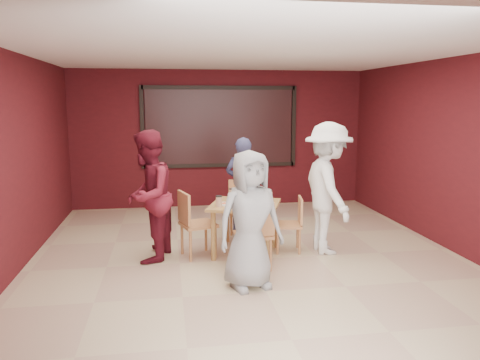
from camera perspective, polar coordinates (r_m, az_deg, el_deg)
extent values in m
plane|color=#C6B189|center=(6.58, 1.12, -9.67)|extent=(7.00, 7.00, 0.00)
cube|color=black|center=(9.64, -2.46, 6.49)|extent=(3.00, 0.02, 1.50)
cube|color=#AF7947|center=(6.64, 0.59, -3.07)|extent=(1.19, 1.19, 0.04)
cylinder|color=#AF7947|center=(7.15, -1.84, -5.17)|extent=(0.07, 0.07, 0.70)
cylinder|color=#AF7947|center=(7.04, 4.11, -5.44)|extent=(0.07, 0.07, 0.70)
cylinder|color=#AF7947|center=(6.46, -3.27, -6.82)|extent=(0.07, 0.07, 0.70)
cylinder|color=#AF7947|center=(6.33, 3.35, -7.17)|extent=(0.07, 0.07, 0.70)
cylinder|color=silver|center=(6.35, 1.03, -3.41)|extent=(0.24, 0.24, 0.01)
cone|color=#C78146|center=(6.35, 1.04, -3.28)|extent=(0.22, 0.22, 0.02)
cylinder|color=beige|center=(6.28, 2.34, -2.98)|extent=(0.09, 0.09, 0.14)
cylinder|color=black|center=(6.26, 2.34, -2.31)|extent=(0.09, 0.09, 0.01)
cylinder|color=silver|center=(6.92, 0.19, -2.33)|extent=(0.24, 0.24, 0.01)
cone|color=#C78146|center=(6.92, 0.19, -2.21)|extent=(0.22, 0.22, 0.02)
cylinder|color=beige|center=(6.98, -0.97, -1.70)|extent=(0.09, 0.09, 0.14)
cylinder|color=black|center=(6.96, -0.97, -1.09)|extent=(0.09, 0.09, 0.01)
cylinder|color=silver|center=(6.60, -1.93, -2.93)|extent=(0.24, 0.24, 0.01)
cone|color=#C78146|center=(6.59, -1.93, -2.81)|extent=(0.22, 0.22, 0.02)
cylinder|color=beige|center=(6.45, -2.58, -2.65)|extent=(0.09, 0.09, 0.14)
cylinder|color=black|center=(6.43, -2.59, -1.99)|extent=(0.09, 0.09, 0.01)
cylinder|color=silver|center=(6.69, 3.08, -2.76)|extent=(0.24, 0.24, 0.01)
cone|color=#C78146|center=(6.69, 3.08, -2.64)|extent=(0.22, 0.22, 0.02)
cylinder|color=beige|center=(6.82, 3.60, -1.98)|extent=(0.09, 0.09, 0.14)
cylinder|color=black|center=(6.80, 3.61, -1.35)|extent=(0.09, 0.09, 0.01)
cylinder|color=silver|center=(6.61, 1.31, -2.51)|extent=(0.06, 0.06, 0.10)
cylinder|color=silver|center=(6.56, 0.88, -2.68)|extent=(0.05, 0.05, 0.08)
cylinder|color=#C3390D|center=(6.56, -0.01, -2.40)|extent=(0.07, 0.07, 0.15)
cube|color=black|center=(6.61, -0.05, -2.51)|extent=(0.11, 0.06, 0.10)
cube|color=#CA844E|center=(6.13, 1.62, -6.70)|extent=(0.49, 0.49, 0.04)
cylinder|color=#CA844E|center=(6.41, 2.68, -8.17)|extent=(0.04, 0.04, 0.43)
cylinder|color=#CA844E|center=(6.32, -0.43, -8.44)|extent=(0.04, 0.04, 0.43)
cylinder|color=#CA844E|center=(6.09, 3.73, -9.15)|extent=(0.04, 0.04, 0.43)
cylinder|color=#CA844E|center=(5.99, 0.46, -9.46)|extent=(0.04, 0.04, 0.43)
cube|color=#CA844E|center=(5.88, 2.20, -4.87)|extent=(0.44, 0.09, 0.42)
cube|color=#CA844E|center=(7.39, 0.11, -3.82)|extent=(0.55, 0.55, 0.04)
cylinder|color=#CA844E|center=(7.30, -1.46, -5.93)|extent=(0.04, 0.04, 0.43)
cylinder|color=#CA844E|center=(7.26, 1.37, -6.02)|extent=(0.04, 0.04, 0.43)
cylinder|color=#CA844E|center=(7.65, -1.08, -5.21)|extent=(0.04, 0.04, 0.43)
cylinder|color=#CA844E|center=(7.61, 1.62, -5.29)|extent=(0.04, 0.04, 0.43)
cube|color=#CA844E|center=(7.53, 0.29, -1.59)|extent=(0.44, 0.15, 0.42)
cube|color=#CA844E|center=(6.62, -5.11, -5.41)|extent=(0.56, 0.56, 0.04)
cylinder|color=#CA844E|center=(6.58, -3.02, -7.65)|extent=(0.04, 0.04, 0.44)
cylinder|color=#CA844E|center=(6.91, -4.18, -6.83)|extent=(0.04, 0.04, 0.44)
cylinder|color=#CA844E|center=(6.46, -6.05, -8.03)|extent=(0.04, 0.04, 0.44)
cylinder|color=#CA844E|center=(6.79, -7.08, -7.17)|extent=(0.04, 0.04, 0.44)
cube|color=#CA844E|center=(6.49, -6.84, -3.39)|extent=(0.16, 0.44, 0.43)
cube|color=#CA844E|center=(6.86, 5.87, -5.45)|extent=(0.45, 0.45, 0.04)
cylinder|color=#CA844E|center=(7.05, 4.46, -6.75)|extent=(0.03, 0.03, 0.38)
cylinder|color=#CA844E|center=(6.75, 4.61, -7.50)|extent=(0.03, 0.03, 0.38)
cylinder|color=#CA844E|center=(7.08, 7.01, -6.74)|extent=(0.03, 0.03, 0.38)
cylinder|color=#CA844E|center=(6.78, 7.28, -7.48)|extent=(0.03, 0.03, 0.38)
cube|color=#CA844E|center=(6.82, 7.37, -3.65)|extent=(0.10, 0.39, 0.37)
imported|color=gray|center=(5.43, 1.20, -4.89)|extent=(0.90, 0.71, 1.63)
imported|color=#303155|center=(7.67, 0.37, -0.71)|extent=(0.68, 0.57, 1.60)
imported|color=maroon|center=(6.47, -11.14, -1.94)|extent=(0.89, 1.02, 1.79)
imported|color=white|center=(6.79, 10.64, -0.99)|extent=(0.74, 1.24, 1.88)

